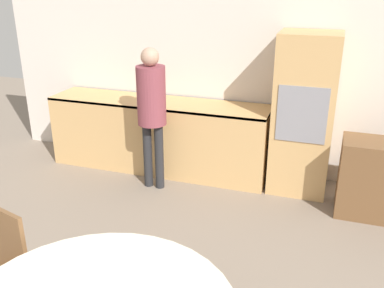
% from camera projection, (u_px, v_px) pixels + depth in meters
% --- Properties ---
extents(wall_back, '(6.52, 0.05, 2.60)m').
position_uv_depth(wall_back, '(249.00, 68.00, 5.06)').
color(wall_back, silver).
rests_on(wall_back, ground_plane).
extents(kitchen_counter, '(2.75, 0.60, 0.90)m').
position_uv_depth(kitchen_counter, '(159.00, 134.00, 5.38)').
color(kitchen_counter, tan).
rests_on(kitchen_counter, ground_plane).
extents(oven_unit, '(0.64, 0.59, 1.79)m').
position_uv_depth(oven_unit, '(304.00, 115.00, 4.71)').
color(oven_unit, tan).
rests_on(oven_unit, ground_plane).
extents(person_standing, '(0.32, 0.32, 1.63)m').
position_uv_depth(person_standing, '(152.00, 104.00, 4.70)').
color(person_standing, '#262628').
rests_on(person_standing, ground_plane).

